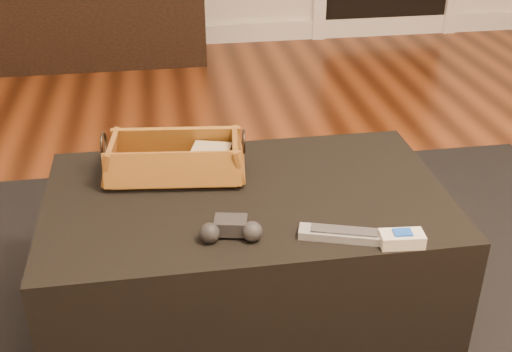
{
  "coord_description": "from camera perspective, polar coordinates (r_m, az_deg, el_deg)",
  "views": [
    {
      "loc": [
        -0.2,
        -1.28,
        1.25
      ],
      "look_at": [
        0.02,
        0.07,
        0.49
      ],
      "focal_mm": 45.0,
      "sensor_mm": 36.0,
      "label": 1
    }
  ],
  "objects": [
    {
      "name": "floor",
      "position": [
        1.8,
        -0.21,
        -15.06
      ],
      "size": [
        5.0,
        5.5,
        0.01
      ],
      "primitive_type": "cube",
      "color": "brown",
      "rests_on": "ground"
    },
    {
      "name": "baseboard",
      "position": [
        4.19,
        -6.12,
        12.35
      ],
      "size": [
        5.0,
        0.04,
        0.12
      ],
      "primitive_type": "cube",
      "color": "white",
      "rests_on": "floor"
    },
    {
      "name": "media_cabinet",
      "position": [
        3.94,
        -16.46,
        13.96
      ],
      "size": [
        1.54,
        0.45,
        0.61
      ],
      "primitive_type": "cube",
      "color": "black",
      "rests_on": "floor"
    },
    {
      "name": "area_rug",
      "position": [
        1.82,
        -0.49,
        -14.04
      ],
      "size": [
        2.6,
        2.0,
        0.01
      ],
      "primitive_type": "cube",
      "color": "black",
      "rests_on": "floor"
    },
    {
      "name": "ottoman",
      "position": [
        1.72,
        -0.77,
        -7.64
      ],
      "size": [
        1.0,
        0.6,
        0.42
      ],
      "primitive_type": "cube",
      "color": "black",
      "rests_on": "area_rug"
    },
    {
      "name": "tv_remote",
      "position": [
        1.68,
        -7.8,
        0.55
      ],
      "size": [
        0.19,
        0.04,
        0.02
      ],
      "primitive_type": "cube",
      "rotation": [
        0.0,
        0.0,
        -0.01
      ],
      "color": "black",
      "rests_on": "wicker_basket"
    },
    {
      "name": "cloth_bundle",
      "position": [
        1.7,
        -3.94,
        1.79
      ],
      "size": [
        0.11,
        0.09,
        0.05
      ],
      "primitive_type": "cube",
      "rotation": [
        0.0,
        0.0,
        -0.29
      ],
      "color": "#C4AE88",
      "rests_on": "wicker_basket"
    },
    {
      "name": "wicker_basket",
      "position": [
        1.68,
        -7.2,
        1.38
      ],
      "size": [
        0.38,
        0.23,
        0.13
      ],
      "color": "#9F5924",
      "rests_on": "ottoman"
    },
    {
      "name": "game_controller",
      "position": [
        1.43,
        -2.25,
        -4.77
      ],
      "size": [
        0.14,
        0.09,
        0.05
      ],
      "color": "black",
      "rests_on": "ottoman"
    },
    {
      "name": "silver_remote",
      "position": [
        1.44,
        7.82,
        -5.15
      ],
      "size": [
        0.2,
        0.1,
        0.02
      ],
      "color": "#929599",
      "rests_on": "ottoman"
    },
    {
      "name": "cream_gadget",
      "position": [
        1.44,
        12.83,
        -5.46
      ],
      "size": [
        0.1,
        0.06,
        0.04
      ],
      "color": "beige",
      "rests_on": "ottoman"
    }
  ]
}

